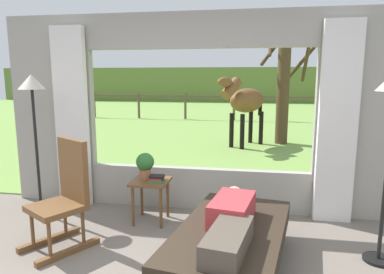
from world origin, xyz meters
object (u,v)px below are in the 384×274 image
(rocking_chair, at_px, (65,195))
(horse, at_px, (245,101))
(side_table, at_px, (151,188))
(pasture_tree, at_px, (284,84))
(floor_lamp_left, at_px, (33,103))
(book_stack, at_px, (156,179))
(reclining_person, at_px, (231,219))
(recliner_sofa, at_px, (231,248))
(potted_plant, at_px, (145,164))

(rocking_chair, xyz_separation_m, horse, (1.72, 5.58, 0.61))
(side_table, height_order, pasture_tree, pasture_tree)
(rocking_chair, xyz_separation_m, floor_lamp_left, (-0.77, 0.72, 0.89))
(book_stack, distance_m, pasture_tree, 5.89)
(book_stack, height_order, floor_lamp_left, floor_lamp_left)
(rocking_chair, height_order, floor_lamp_left, floor_lamp_left)
(reclining_person, xyz_separation_m, pasture_tree, (0.97, 6.42, 1.05))
(recliner_sofa, height_order, reclining_person, reclining_person)
(side_table, height_order, horse, horse)
(reclining_person, bearing_deg, horse, 99.89)
(recliner_sofa, xyz_separation_m, potted_plant, (-1.11, 1.01, 0.48))
(side_table, distance_m, pasture_tree, 5.89)
(book_stack, bearing_deg, horse, 79.19)
(rocking_chair, height_order, horse, horse)
(rocking_chair, xyz_separation_m, book_stack, (0.79, 0.68, 0.02))
(floor_lamp_left, bearing_deg, pasture_tree, 57.57)
(potted_plant, relative_size, book_stack, 1.72)
(side_table, relative_size, horse, 0.30)
(side_table, bearing_deg, floor_lamp_left, -179.26)
(rocking_chair, bearing_deg, horse, 104.51)
(potted_plant, xyz_separation_m, book_stack, (0.17, -0.12, -0.14))
(floor_lamp_left, xyz_separation_m, pasture_tree, (3.46, 5.44, 0.14))
(horse, bearing_deg, potted_plant, 110.44)
(floor_lamp_left, bearing_deg, rocking_chair, -42.97)
(book_stack, bearing_deg, reclining_person, -45.22)
(recliner_sofa, height_order, pasture_tree, pasture_tree)
(horse, distance_m, pasture_tree, 1.20)
(rocking_chair, distance_m, pasture_tree, 6.80)
(recliner_sofa, bearing_deg, pasture_tree, 91.32)
(rocking_chair, relative_size, potted_plant, 3.50)
(rocking_chair, height_order, pasture_tree, pasture_tree)
(pasture_tree, bearing_deg, potted_plant, -111.13)
(horse, height_order, pasture_tree, pasture_tree)
(potted_plant, bearing_deg, reclining_person, -43.85)
(reclining_person, xyz_separation_m, horse, (0.00, 5.85, 0.63))
(recliner_sofa, height_order, floor_lamp_left, floor_lamp_left)
(potted_plant, relative_size, pasture_tree, 0.11)
(recliner_sofa, distance_m, horse, 5.88)
(potted_plant, bearing_deg, rocking_chair, -127.59)
(pasture_tree, bearing_deg, book_stack, -109.10)
(rocking_chair, distance_m, side_table, 1.02)
(recliner_sofa, xyz_separation_m, book_stack, (-0.93, 0.89, 0.34))
(floor_lamp_left, distance_m, horse, 5.48)
(recliner_sofa, relative_size, side_table, 3.52)
(rocking_chair, height_order, side_table, rocking_chair)
(floor_lamp_left, height_order, pasture_tree, pasture_tree)
(book_stack, xyz_separation_m, horse, (0.94, 4.91, 0.59))
(reclining_person, bearing_deg, recliner_sofa, 99.93)
(side_table, height_order, potted_plant, potted_plant)
(floor_lamp_left, bearing_deg, recliner_sofa, -20.56)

